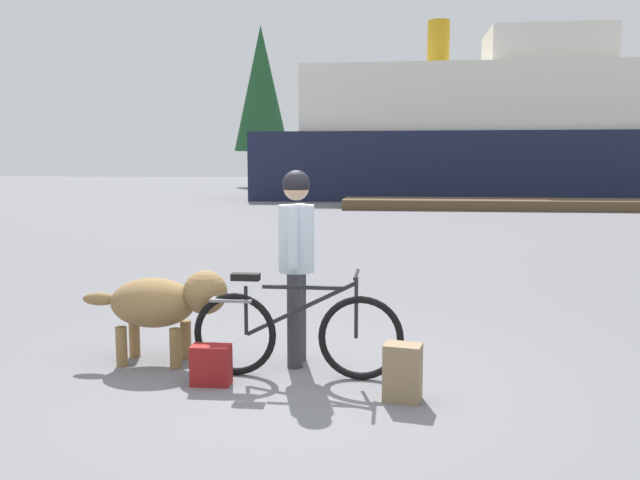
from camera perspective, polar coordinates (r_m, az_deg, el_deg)
ground_plane at (r=5.42m, az=-2.34°, el=-12.80°), size 160.00×160.00×0.00m
bicycle at (r=5.55m, az=-2.18°, el=-8.13°), size 1.80×0.44×0.91m
person_cyclist at (r=5.79m, az=-2.08°, el=-0.69°), size 0.32×0.53×1.76m
dog at (r=6.07m, az=-13.52°, el=-5.34°), size 1.36×0.53×0.86m
backpack at (r=5.11m, az=7.27°, el=-11.46°), size 0.31×0.25×0.44m
handbag_pannier at (r=5.51m, az=-9.54°, el=-10.77°), size 0.32×0.19×0.33m
dock_pier at (r=27.29m, az=21.55°, el=2.90°), size 18.17×2.72×0.40m
ferry_boat at (r=34.35m, az=15.19°, el=8.76°), size 23.84×7.06×8.90m
sailboat_moored at (r=40.56m, az=18.72°, el=4.56°), size 6.32×1.77×7.68m
pine_tree_far_left at (r=50.63m, az=-5.19°, el=13.09°), size 4.17×4.17×12.13m
pine_tree_center at (r=48.34m, az=9.50°, el=12.21°), size 2.82×2.82×9.67m
pine_tree_far_right at (r=51.02m, az=23.15°, el=10.80°), size 3.23×3.23×9.28m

